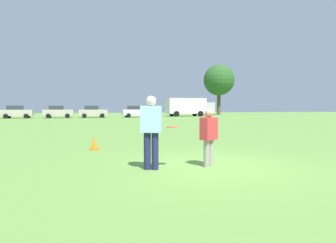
{
  "coord_description": "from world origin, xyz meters",
  "views": [
    {
      "loc": [
        -3.11,
        -6.9,
        1.49
      ],
      "look_at": [
        -0.62,
        1.7,
        1.07
      ],
      "focal_mm": 31.4,
      "sensor_mm": 36.0,
      "label": 1
    }
  ],
  "objects_px": {
    "player_thrower": "(151,128)",
    "box_truck": "(189,106)",
    "frisbee": "(172,127)",
    "parked_car_mid_left": "(17,112)",
    "parked_car_center": "(58,112)",
    "parked_car_near_right": "(135,111)",
    "player_defender": "(209,134)",
    "parked_car_mid_right": "(93,112)",
    "bystander_sideline_watcher": "(146,112)",
    "traffic_cone": "(94,143)"
  },
  "relations": [
    {
      "from": "player_thrower",
      "to": "parked_car_mid_left",
      "type": "bearing_deg",
      "value": 105.1
    },
    {
      "from": "player_thrower",
      "to": "frisbee",
      "type": "xyz_separation_m",
      "value": [
        0.54,
        0.03,
        0.02
      ]
    },
    {
      "from": "player_defender",
      "to": "box_truck",
      "type": "distance_m",
      "value": 44.81
    },
    {
      "from": "player_defender",
      "to": "frisbee",
      "type": "distance_m",
      "value": 0.97
    },
    {
      "from": "player_defender",
      "to": "parked_car_near_right",
      "type": "relative_size",
      "value": 0.35
    },
    {
      "from": "player_thrower",
      "to": "parked_car_near_right",
      "type": "bearing_deg",
      "value": 80.73
    },
    {
      "from": "bystander_sideline_watcher",
      "to": "parked_car_near_right",
      "type": "bearing_deg",
      "value": 105.82
    },
    {
      "from": "parked_car_mid_right",
      "to": "parked_car_near_right",
      "type": "bearing_deg",
      "value": -1.88
    },
    {
      "from": "frisbee",
      "to": "parked_car_mid_left",
      "type": "distance_m",
      "value": 41.29
    },
    {
      "from": "parked_car_mid_left",
      "to": "parked_car_center",
      "type": "relative_size",
      "value": 1.0
    },
    {
      "from": "bystander_sideline_watcher",
      "to": "parked_car_center",
      "type": "bearing_deg",
      "value": 163.6
    },
    {
      "from": "box_truck",
      "to": "frisbee",
      "type": "bearing_deg",
      "value": -110.85
    },
    {
      "from": "traffic_cone",
      "to": "bystander_sideline_watcher",
      "type": "xyz_separation_m",
      "value": [
        8.56,
        32.01,
        0.73
      ]
    },
    {
      "from": "player_thrower",
      "to": "parked_car_mid_left",
      "type": "distance_m",
      "value": 41.18
    },
    {
      "from": "player_defender",
      "to": "box_truck",
      "type": "height_order",
      "value": "box_truck"
    },
    {
      "from": "parked_car_mid_right",
      "to": "box_truck",
      "type": "distance_m",
      "value": 16.97
    },
    {
      "from": "parked_car_mid_right",
      "to": "bystander_sideline_watcher",
      "type": "height_order",
      "value": "parked_car_mid_right"
    },
    {
      "from": "player_defender",
      "to": "parked_car_mid_right",
      "type": "xyz_separation_m",
      "value": [
        -1.65,
        39.47,
        0.11
      ]
    },
    {
      "from": "parked_car_near_right",
      "to": "box_truck",
      "type": "distance_m",
      "value": 10.62
    },
    {
      "from": "player_thrower",
      "to": "parked_car_mid_left",
      "type": "relative_size",
      "value": 0.42
    },
    {
      "from": "parked_car_near_right",
      "to": "player_thrower",
      "type": "bearing_deg",
      "value": -99.27
    },
    {
      "from": "frisbee",
      "to": "parked_car_near_right",
      "type": "distance_m",
      "value": 39.61
    },
    {
      "from": "frisbee",
      "to": "parked_car_near_right",
      "type": "relative_size",
      "value": 0.06
    },
    {
      "from": "traffic_cone",
      "to": "parked_car_mid_left",
      "type": "relative_size",
      "value": 0.11
    },
    {
      "from": "player_defender",
      "to": "frisbee",
      "type": "relative_size",
      "value": 5.39
    },
    {
      "from": "parked_car_mid_left",
      "to": "bystander_sideline_watcher",
      "type": "xyz_separation_m",
      "value": [
        18.09,
        -3.96,
        0.03
      ]
    },
    {
      "from": "traffic_cone",
      "to": "player_thrower",
      "type": "bearing_deg",
      "value": -72.43
    },
    {
      "from": "player_thrower",
      "to": "parked_car_mid_right",
      "type": "bearing_deg",
      "value": 90.24
    },
    {
      "from": "traffic_cone",
      "to": "parked_car_mid_left",
      "type": "xyz_separation_m",
      "value": [
        -9.53,
        35.97,
        0.69
      ]
    },
    {
      "from": "parked_car_center",
      "to": "bystander_sideline_watcher",
      "type": "xyz_separation_m",
      "value": [
        12.53,
        -3.69,
        0.03
      ]
    },
    {
      "from": "traffic_cone",
      "to": "parked_car_mid_right",
      "type": "xyz_separation_m",
      "value": [
        1.04,
        35.63,
        0.69
      ]
    },
    {
      "from": "parked_car_center",
      "to": "parked_car_mid_right",
      "type": "xyz_separation_m",
      "value": [
        5.0,
        -0.07,
        0.0
      ]
    },
    {
      "from": "frisbee",
      "to": "player_thrower",
      "type": "bearing_deg",
      "value": -176.49
    },
    {
      "from": "frisbee",
      "to": "bystander_sideline_watcher",
      "type": "xyz_separation_m",
      "value": [
        6.83,
        35.77,
        -0.06
      ]
    },
    {
      "from": "player_thrower",
      "to": "parked_car_near_right",
      "type": "height_order",
      "value": "parked_car_near_right"
    },
    {
      "from": "parked_car_mid_right",
      "to": "parked_car_mid_left",
      "type": "bearing_deg",
      "value": 178.15
    },
    {
      "from": "parked_car_mid_left",
      "to": "parked_car_mid_right",
      "type": "bearing_deg",
      "value": -1.85
    },
    {
      "from": "parked_car_center",
      "to": "bystander_sideline_watcher",
      "type": "height_order",
      "value": "parked_car_center"
    },
    {
      "from": "bystander_sideline_watcher",
      "to": "traffic_cone",
      "type": "bearing_deg",
      "value": -104.97
    },
    {
      "from": "parked_car_mid_left",
      "to": "parked_car_center",
      "type": "distance_m",
      "value": 5.57
    },
    {
      "from": "parked_car_mid_right",
      "to": "bystander_sideline_watcher",
      "type": "bearing_deg",
      "value": -25.7
    },
    {
      "from": "parked_car_mid_left",
      "to": "parked_car_near_right",
      "type": "xyz_separation_m",
      "value": [
        17.13,
        -0.56,
        0.0
      ]
    },
    {
      "from": "player_thrower",
      "to": "traffic_cone",
      "type": "bearing_deg",
      "value": 107.57
    },
    {
      "from": "parked_car_mid_left",
      "to": "parked_car_center",
      "type": "bearing_deg",
      "value": -2.84
    },
    {
      "from": "player_thrower",
      "to": "box_truck",
      "type": "height_order",
      "value": "box_truck"
    },
    {
      "from": "parked_car_center",
      "to": "box_truck",
      "type": "relative_size",
      "value": 0.5
    },
    {
      "from": "traffic_cone",
      "to": "parked_car_mid_left",
      "type": "distance_m",
      "value": 37.22
    },
    {
      "from": "parked_car_center",
      "to": "box_truck",
      "type": "distance_m",
      "value": 21.91
    },
    {
      "from": "player_defender",
      "to": "parked_car_center",
      "type": "relative_size",
      "value": 0.35
    },
    {
      "from": "player_defender",
      "to": "parked_car_near_right",
      "type": "xyz_separation_m",
      "value": [
        4.91,
        39.25,
        0.11
      ]
    }
  ]
}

